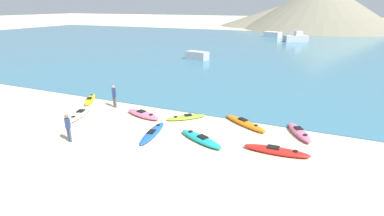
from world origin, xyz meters
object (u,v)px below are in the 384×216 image
object	(u,v)px
kayak_on_sand_0	(143,114)
kayak_on_sand_7	(153,133)
moored_boat_3	(296,38)
kayak_on_sand_5	(245,123)
kayak_on_sand_8	(299,132)
person_near_foreground	(68,126)
moored_boat_1	(272,34)
kayak_on_sand_2	(186,117)
kayak_on_sand_3	(201,139)
person_near_waterline	(114,95)
moored_boat_0	(197,55)
kayak_on_sand_6	(80,114)
kayak_on_sand_4	(276,151)
kayak_on_sand_1	(90,99)

from	to	relation	value
kayak_on_sand_0	kayak_on_sand_7	xyz separation A→B (m)	(2.11, -2.27, -0.05)
kayak_on_sand_0	moored_boat_3	world-z (taller)	moored_boat_3
kayak_on_sand_5	kayak_on_sand_7	size ratio (longest dim) A/B	0.97
kayak_on_sand_8	moored_boat_3	size ratio (longest dim) A/B	0.56
person_near_foreground	moored_boat_3	xyz separation A→B (m)	(6.37, 53.93, -0.13)
kayak_on_sand_5	moored_boat_3	world-z (taller)	moored_boat_3
kayak_on_sand_5	moored_boat_1	size ratio (longest dim) A/B	0.76
kayak_on_sand_2	moored_boat_1	bearing A→B (deg)	94.04
kayak_on_sand_3	person_near_foreground	bearing A→B (deg)	-155.95
kayak_on_sand_3	kayak_on_sand_7	world-z (taller)	kayak_on_sand_3
person_near_foreground	kayak_on_sand_3	bearing A→B (deg)	24.05
person_near_waterline	moored_boat_0	distance (m)	21.02
kayak_on_sand_8	person_near_foreground	bearing A→B (deg)	-152.09
person_near_foreground	kayak_on_sand_0	bearing A→B (deg)	72.40
kayak_on_sand_2	kayak_on_sand_6	size ratio (longest dim) A/B	0.71
kayak_on_sand_2	kayak_on_sand_3	size ratio (longest dim) A/B	0.77
kayak_on_sand_3	kayak_on_sand_4	size ratio (longest dim) A/B	0.94
kayak_on_sand_8	moored_boat_1	world-z (taller)	moored_boat_1
kayak_on_sand_4	kayak_on_sand_6	xyz separation A→B (m)	(-13.05, 0.16, -0.02)
kayak_on_sand_0	kayak_on_sand_1	size ratio (longest dim) A/B	1.06
moored_boat_1	person_near_waterline	bearing A→B (deg)	-91.92
kayak_on_sand_4	moored_boat_0	xyz separation A→B (m)	(-14.32, 23.41, 0.44)
kayak_on_sand_4	kayak_on_sand_5	distance (m)	3.80
kayak_on_sand_6	person_near_foreground	distance (m)	4.24
moored_boat_1	moored_boat_3	xyz separation A→B (m)	(5.89, -7.03, 0.13)
person_near_foreground	kayak_on_sand_8	bearing A→B (deg)	27.91
kayak_on_sand_3	kayak_on_sand_8	bearing A→B (deg)	32.72
kayak_on_sand_6	moored_boat_1	world-z (taller)	moored_boat_1
kayak_on_sand_1	kayak_on_sand_6	world-z (taller)	kayak_on_sand_6
kayak_on_sand_6	person_near_foreground	xyz separation A→B (m)	(2.47, -3.36, 0.78)
kayak_on_sand_6	kayak_on_sand_8	world-z (taller)	kayak_on_sand_8
kayak_on_sand_1	moored_boat_1	bearing A→B (deg)	85.18
kayak_on_sand_3	moored_boat_3	distance (m)	51.01
kayak_on_sand_4	kayak_on_sand_3	bearing A→B (deg)	-176.19
kayak_on_sand_2	kayak_on_sand_8	bearing A→B (deg)	2.66
kayak_on_sand_2	person_near_waterline	xyz separation A→B (m)	(-5.75, 0.01, 0.83)
kayak_on_sand_1	kayak_on_sand_8	xyz separation A→B (m)	(15.55, -0.15, 0.05)
person_near_foreground	moored_boat_0	xyz separation A→B (m)	(-3.74, 26.61, -0.32)
kayak_on_sand_5	moored_boat_0	world-z (taller)	moored_boat_0
kayak_on_sand_3	kayak_on_sand_4	bearing A→B (deg)	3.81
kayak_on_sand_0	kayak_on_sand_1	distance (m)	5.84
kayak_on_sand_1	kayak_on_sand_7	distance (m)	8.58
kayak_on_sand_7	kayak_on_sand_6	bearing A→B (deg)	173.36
kayak_on_sand_6	moored_boat_1	xyz separation A→B (m)	(2.95, 57.61, 0.53)
kayak_on_sand_1	kayak_on_sand_5	bearing A→B (deg)	-0.16
kayak_on_sand_8	moored_boat_3	bearing A→B (deg)	96.01
kayak_on_sand_6	moored_boat_0	distance (m)	23.29
kayak_on_sand_2	kayak_on_sand_7	xyz separation A→B (m)	(-0.71, -3.08, 0.00)
person_near_waterline	moored_boat_3	xyz separation A→B (m)	(7.74, 48.20, -0.17)
kayak_on_sand_2	kayak_on_sand_4	xyz separation A→B (m)	(6.20, -2.52, 0.03)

